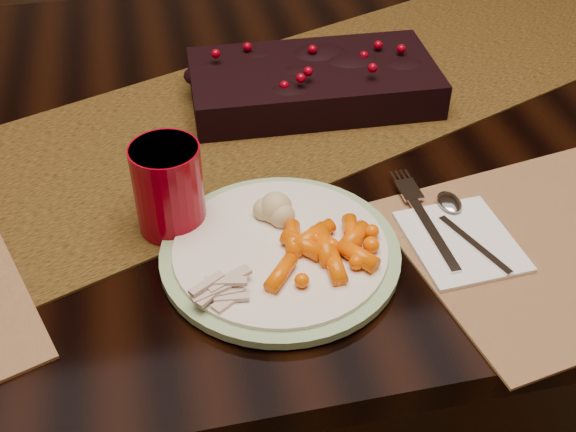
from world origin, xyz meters
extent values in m
plane|color=black|center=(0.00, 0.00, 0.00)|extent=(5.00, 5.00, 0.00)
cube|color=black|center=(0.00, 0.00, 0.38)|extent=(1.80, 1.00, 0.75)
cube|color=#2F210C|center=(0.05, 0.03, 0.75)|extent=(1.84, 1.02, 0.00)
cylinder|color=white|center=(-0.04, -0.29, 0.76)|extent=(0.35, 0.35, 0.02)
cube|color=white|center=(0.18, -0.31, 0.76)|extent=(0.13, 0.14, 0.00)
cylinder|color=maroon|center=(-0.15, -0.21, 0.81)|extent=(0.10, 0.10, 0.11)
camera|label=1|loc=(-0.16, -0.88, 1.32)|focal=45.00mm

